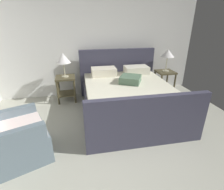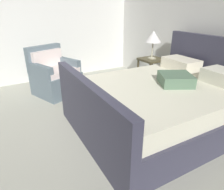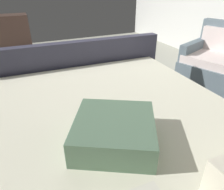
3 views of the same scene
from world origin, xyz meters
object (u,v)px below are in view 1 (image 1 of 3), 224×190
at_px(nightstand_right, 165,78).
at_px(nightstand_left, 66,85).
at_px(table_lamp_left, 63,59).
at_px(table_lamp_right, 168,54).
at_px(bed, 128,97).
at_px(armchair, 14,138).

bearing_deg(nightstand_right, nightstand_left, 178.18).
bearing_deg(table_lamp_left, table_lamp_right, -1.82).
bearing_deg(nightstand_left, table_lamp_right, -1.82).
distance_m(nightstand_right, table_lamp_right, 0.64).
bearing_deg(nightstand_right, table_lamp_right, 45.00).
relative_size(bed, nightstand_right, 3.83).
bearing_deg(table_lamp_left, bed, -34.50).
xyz_separation_m(nightstand_right, table_lamp_right, (0.00, 0.00, 0.64)).
distance_m(table_lamp_right, table_lamp_left, 2.51).
relative_size(table_lamp_right, table_lamp_left, 1.01).
bearing_deg(armchair, table_lamp_left, 70.20).
height_order(nightstand_right, table_lamp_left, table_lamp_left).
xyz_separation_m(bed, armchair, (-1.92, -0.97, -0.00)).
distance_m(table_lamp_right, nightstand_left, 2.59).
bearing_deg(nightstand_left, nightstand_right, -1.82).
distance_m(table_lamp_left, armchair, 2.07).
height_order(nightstand_left, armchair, armchair).
bearing_deg(armchair, bed, 26.89).
relative_size(table_lamp_right, nightstand_left, 0.91).
xyz_separation_m(bed, table_lamp_left, (-1.26, 0.86, 0.67)).
bearing_deg(table_lamp_left, nightstand_right, -1.82).
height_order(nightstand_right, table_lamp_right, table_lamp_right).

